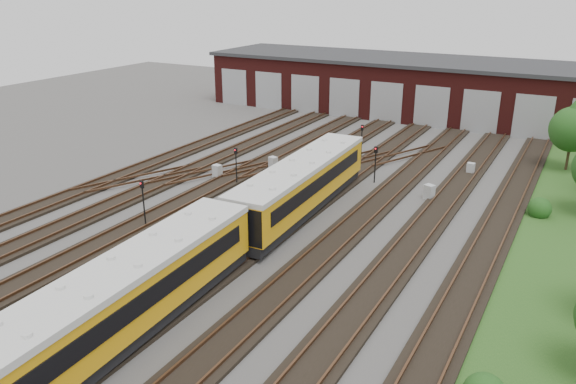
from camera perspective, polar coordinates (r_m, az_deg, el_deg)
The scene contains 15 objects.
ground at distance 33.79m, azimuth -6.75°, elevation -5.12°, with size 120.00×120.00×0.00m, color #454340.
track_network at distance 34.26m, azimuth -6.41°, elevation -4.53°, with size 30.40×70.00×0.33m.
maintenance_shed at distance 67.97m, azimuth 13.31°, elevation 10.38°, with size 51.00×12.50×6.35m.
metro_train at distance 25.32m, azimuth -15.92°, elevation -10.08°, with size 3.48×47.73×3.23m.
signal_mast_0 at distance 36.09m, azimuth -14.51°, elevation -0.58°, with size 0.25×0.24×3.07m.
signal_mast_1 at distance 42.61m, azimuth -5.30°, elevation 3.10°, with size 0.23×0.22×2.90m.
signal_mast_2 at distance 43.37m, azimuth 8.88°, elevation 3.28°, with size 0.26×0.25×2.89m.
signal_mast_3 at distance 49.39m, azimuth 7.50°, elevation 5.55°, with size 0.28×0.26×3.02m.
relay_cabinet_0 at distance 44.65m, azimuth -7.20°, elevation 2.08°, with size 0.65×0.54×1.08m, color #B8BBBE.
relay_cabinet_1 at distance 46.42m, azimuth -1.52°, elevation 2.95°, with size 0.64×0.53×1.07m, color #B8BBBE.
relay_cabinet_2 at distance 35.51m, azimuth -5.44°, elevation -2.76°, with size 0.67×0.56×1.12m, color #B8BBBE.
relay_cabinet_3 at distance 41.15m, azimuth 14.15°, elevation -0.01°, with size 0.65×0.55×1.09m, color #B8BBBE.
relay_cabinet_4 at distance 47.54m, azimuth 18.06°, elevation 2.27°, with size 0.57×0.47×0.95m, color #B8BBBE.
tree_0 at distance 50.75m, azimuth 27.04°, elevation 6.18°, with size 3.67×3.67×6.08m.
bush_1 at distance 40.54m, azimuth 24.24°, elevation -1.25°, with size 1.52×1.52×1.52m, color #194313.
Camera 1 is at (18.10, -24.55, 14.54)m, focal length 35.00 mm.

